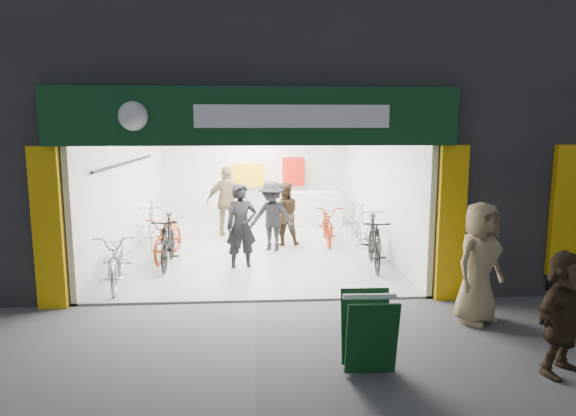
{
  "coord_description": "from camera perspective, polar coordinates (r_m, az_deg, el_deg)",
  "views": [
    {
      "loc": [
        0.03,
        -8.2,
        2.91
      ],
      "look_at": [
        0.64,
        1.5,
        1.34
      ],
      "focal_mm": 32.0,
      "sensor_mm": 36.0,
      "label": 1
    }
  ],
  "objects": [
    {
      "name": "ground",
      "position": [
        8.7,
        -3.65,
        -10.41
      ],
      "size": [
        60.0,
        60.0,
        0.0
      ],
      "primitive_type": "plane",
      "color": "#56565B",
      "rests_on": "ground"
    },
    {
      "name": "building",
      "position": [
        13.29,
        0.21,
        15.21
      ],
      "size": [
        17.0,
        10.27,
        8.0
      ],
      "color": "#232326",
      "rests_on": "ground"
    },
    {
      "name": "bike_left_front",
      "position": [
        9.88,
        -18.4,
        -5.36
      ],
      "size": [
        1.02,
        2.05,
        1.03
      ],
      "primitive_type": "imported",
      "rotation": [
        0.0,
        0.0,
        0.18
      ],
      "color": "#A2A2A7",
      "rests_on": "ground"
    },
    {
      "name": "bike_left_midfront",
      "position": [
        10.89,
        -13.22,
        -3.64
      ],
      "size": [
        0.58,
        1.84,
        1.09
      ],
      "primitive_type": "imported",
      "rotation": [
        0.0,
        0.0,
        0.04
      ],
      "color": "black",
      "rests_on": "ground"
    },
    {
      "name": "bike_left_midback",
      "position": [
        11.58,
        -13.13,
        -3.2
      ],
      "size": [
        0.87,
        1.91,
        0.97
      ],
      "primitive_type": "imported",
      "rotation": [
        0.0,
        0.0,
        -0.13
      ],
      "color": "#982B0D",
      "rests_on": "ground"
    },
    {
      "name": "bike_left_back",
      "position": [
        12.86,
        -14.9,
        -1.76
      ],
      "size": [
        0.82,
        1.88,
        1.09
      ],
      "primitive_type": "imported",
      "rotation": [
        0.0,
        0.0,
        0.17
      ],
      "color": "#A3A3A8",
      "rests_on": "ground"
    },
    {
      "name": "bike_right_front",
      "position": [
        10.66,
        9.54,
        -3.82
      ],
      "size": [
        0.7,
        1.85,
        1.09
      ],
      "primitive_type": "imported",
      "rotation": [
        0.0,
        0.0,
        -0.11
      ],
      "color": "black",
      "rests_on": "ground"
    },
    {
      "name": "bike_right_mid",
      "position": [
        12.79,
        4.41,
        -1.77
      ],
      "size": [
        0.75,
        1.91,
        0.99
      ],
      "primitive_type": "imported",
      "rotation": [
        0.0,
        0.0,
        -0.05
      ],
      "color": "maroon",
      "rests_on": "ground"
    },
    {
      "name": "bike_right_back",
      "position": [
        11.74,
        8.62,
        -2.44
      ],
      "size": [
        0.81,
        1.97,
        1.15
      ],
      "primitive_type": "imported",
      "rotation": [
        0.0,
        0.0,
        0.14
      ],
      "color": "#A5A6A9",
      "rests_on": "ground"
    },
    {
      "name": "customer_a",
      "position": [
        10.46,
        -5.2,
        -2.1
      ],
      "size": [
        0.72,
        0.56,
        1.76
      ],
      "primitive_type": "imported",
      "rotation": [
        0.0,
        0.0,
        0.24
      ],
      "color": "black",
      "rests_on": "ground"
    },
    {
      "name": "customer_b",
      "position": [
        12.45,
        -0.44,
        -0.69
      ],
      "size": [
        0.82,
        0.66,
        1.57
      ],
      "primitive_type": "imported",
      "rotation": [
        0.0,
        0.0,
        3.24
      ],
      "color": "#3E2C1C",
      "rests_on": "ground"
    },
    {
      "name": "customer_c",
      "position": [
        11.82,
        -1.8,
        -1.0
      ],
      "size": [
        1.22,
        0.96,
        1.66
      ],
      "primitive_type": "imported",
      "rotation": [
        0.0,
        0.0,
        -0.36
      ],
      "color": "black",
      "rests_on": "ground"
    },
    {
      "name": "customer_d",
      "position": [
        13.45,
        -6.74,
        0.68
      ],
      "size": [
        1.12,
        0.49,
        1.89
      ],
      "primitive_type": "imported",
      "rotation": [
        0.0,
        0.0,
        3.11
      ],
      "color": "olive",
      "rests_on": "ground"
    },
    {
      "name": "pedestrian_near",
      "position": [
        8.1,
        20.46,
        -5.75
      ],
      "size": [
        1.06,
        0.95,
        1.82
      ],
      "primitive_type": "imported",
      "rotation": [
        0.0,
        0.0,
        0.53
      ],
      "color": "#988058",
      "rests_on": "ground"
    },
    {
      "name": "pedestrian_far",
      "position": [
        6.92,
        28.36,
        -10.2
      ],
      "size": [
        1.41,
        1.09,
        1.49
      ],
      "primitive_type": "imported",
      "rotation": [
        0.0,
        0.0,
        0.54
      ],
      "color": "#3B2B1B",
      "rests_on": "ground"
    },
    {
      "name": "sandwich_board",
      "position": [
        6.31,
        8.95,
        -13.31
      ],
      "size": [
        0.63,
        0.63,
        0.93
      ],
      "rotation": [
        0.0,
        0.0,
        -0.02
      ],
      "color": "#0E3817",
      "rests_on": "ground"
    }
  ]
}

